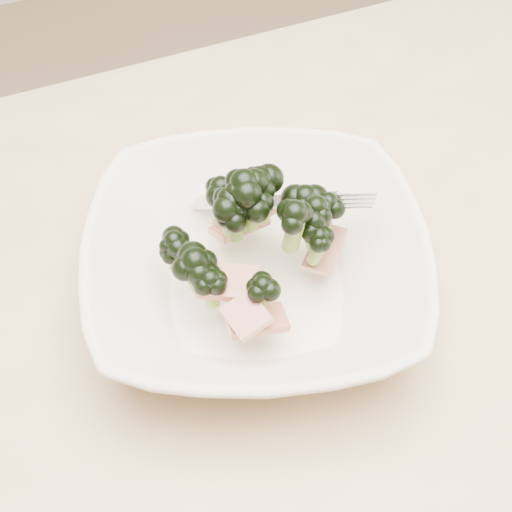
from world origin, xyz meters
The scene contains 2 objects.
dining_table centered at (0.00, 0.00, 0.65)m, with size 1.20×0.80×0.75m.
broccoli_dish centered at (-0.04, 0.01, 0.79)m, with size 0.38×0.38×0.12m.
Camera 1 is at (-0.21, -0.35, 1.27)m, focal length 50.00 mm.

